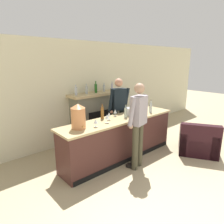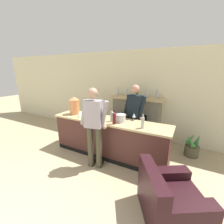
# 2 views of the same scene
# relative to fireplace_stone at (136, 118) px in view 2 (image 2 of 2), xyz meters

# --- Properties ---
(wall_back_panel) EXTENTS (12.00, 0.07, 2.75)m
(wall_back_panel) POSITION_rel_fireplace_stone_xyz_m (-0.50, 0.26, 0.68)
(wall_back_panel) COLOR beige
(wall_back_panel) RESTS_ON ground_plane
(bar_counter) EXTENTS (3.03, 0.67, 0.97)m
(bar_counter) POSITION_rel_fireplace_stone_xyz_m (-0.27, -1.29, -0.21)
(bar_counter) COLOR #482722
(bar_counter) RESTS_ON ground_plane
(fireplace_stone) EXTENTS (1.60, 0.52, 1.69)m
(fireplace_stone) POSITION_rel_fireplace_stone_xyz_m (0.00, 0.00, 0.00)
(fireplace_stone) COLOR slate
(fireplace_stone) RESTS_ON ground_plane
(armchair_black) EXTENTS (1.15, 1.17, 0.81)m
(armchair_black) POSITION_rel_fireplace_stone_xyz_m (1.33, -2.40, -0.42)
(armchair_black) COLOR black
(armchair_black) RESTS_ON ground_plane
(potted_plant_corner) EXTENTS (0.40, 0.41, 0.65)m
(potted_plant_corner) POSITION_rel_fireplace_stone_xyz_m (1.64, -0.32, -0.47)
(potted_plant_corner) COLOR #51513A
(potted_plant_corner) RESTS_ON ground_plane
(person_customer) EXTENTS (0.65, 0.37, 1.81)m
(person_customer) POSITION_rel_fireplace_stone_xyz_m (-0.32, -1.86, 0.31)
(person_customer) COLOR #46422E
(person_customer) RESTS_ON ground_plane
(person_bartender) EXTENTS (0.65, 0.37, 1.80)m
(person_bartender) POSITION_rel_fireplace_stone_xyz_m (0.19, -0.74, 0.30)
(person_bartender) COLOR #1D2825
(person_bartender) RESTS_ON ground_plane
(copper_dispenser) EXTENTS (0.28, 0.32, 0.48)m
(copper_dispenser) POSITION_rel_fireplace_stone_xyz_m (-1.36, -1.27, 0.52)
(copper_dispenser) COLOR #CF834E
(copper_dispenser) RESTS_ON bar_counter
(ice_bucket_steel) EXTENTS (0.24, 0.24, 0.18)m
(ice_bucket_steel) POSITION_rel_fireplace_stone_xyz_m (0.05, -1.28, 0.36)
(ice_bucket_steel) COLOR silver
(ice_bucket_steel) RESTS_ON bar_counter
(wine_bottle_cabernet_heavy) EXTENTS (0.08, 0.08, 0.33)m
(wine_bottle_cabernet_heavy) POSITION_rel_fireplace_stone_xyz_m (-0.02, -1.48, 0.42)
(wine_bottle_cabernet_heavy) COLOR #5B111B
(wine_bottle_cabernet_heavy) RESTS_ON bar_counter
(wine_bottle_burgundy_dark) EXTENTS (0.07, 0.07, 0.33)m
(wine_bottle_burgundy_dark) POSITION_rel_fireplace_stone_xyz_m (0.62, -1.44, 0.42)
(wine_bottle_burgundy_dark) COLOR #A6B0AF
(wine_bottle_burgundy_dark) RESTS_ON bar_counter
(wine_bottle_port_short) EXTENTS (0.07, 0.07, 0.35)m
(wine_bottle_port_short) POSITION_rel_fireplace_stone_xyz_m (-0.61, -1.06, 0.43)
(wine_bottle_port_short) COLOR brown
(wine_bottle_port_short) RESTS_ON bar_counter
(wine_bottle_merlot_tall) EXTENTS (0.07, 0.07, 0.31)m
(wine_bottle_merlot_tall) POSITION_rel_fireplace_stone_xyz_m (-0.16, -1.35, 0.41)
(wine_bottle_merlot_tall) COLOR #AABCB0
(wine_bottle_merlot_tall) RESTS_ON bar_counter
(wine_glass_near_bucket) EXTENTS (0.08, 0.08, 0.17)m
(wine_glass_near_bucket) POSITION_rel_fireplace_stone_xyz_m (-0.56, -1.23, 0.39)
(wine_glass_near_bucket) COLOR silver
(wine_glass_near_bucket) RESTS_ON bar_counter
(wine_glass_by_dispenser) EXTENTS (0.08, 0.08, 0.17)m
(wine_glass_by_dispenser) POSITION_rel_fireplace_stone_xyz_m (-0.25, -1.09, 0.39)
(wine_glass_by_dispenser) COLOR silver
(wine_glass_by_dispenser) RESTS_ON bar_counter
(wine_glass_back_row) EXTENTS (0.09, 0.09, 0.18)m
(wine_glass_back_row) POSITION_rel_fireplace_stone_xyz_m (0.29, -1.05, 0.40)
(wine_glass_back_row) COLOR silver
(wine_glass_back_row) RESTS_ON bar_counter
(wine_glass_front_left) EXTENTS (0.09, 0.09, 0.15)m
(wine_glass_front_left) POSITION_rel_fireplace_stone_xyz_m (-1.07, -1.42, 0.38)
(wine_glass_front_left) COLOR silver
(wine_glass_front_left) RESTS_ON bar_counter
(wine_glass_mid_counter) EXTENTS (0.09, 0.09, 0.18)m
(wine_glass_mid_counter) POSITION_rel_fireplace_stone_xyz_m (-0.73, -1.37, 0.40)
(wine_glass_mid_counter) COLOR silver
(wine_glass_mid_counter) RESTS_ON bar_counter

